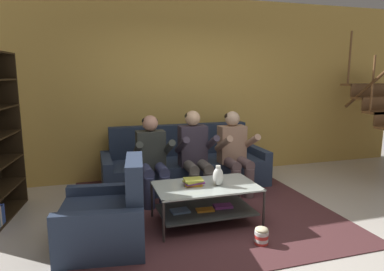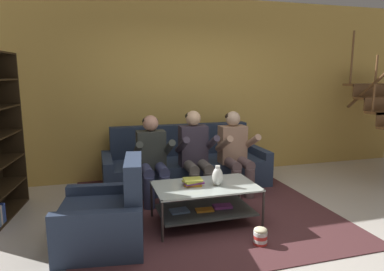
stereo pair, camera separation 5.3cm
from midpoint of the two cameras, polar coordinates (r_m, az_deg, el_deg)
name	(u,v)px [view 1 (the left image)]	position (r m, az deg, el deg)	size (l,w,h in m)	color
ground	(248,237)	(3.80, 8.89, -16.30)	(16.80, 16.80, 0.00)	beige
back_partition	(184,89)	(5.72, -1.54, 7.81)	(8.40, 0.12, 2.90)	gold
couch	(185,166)	(5.27, -1.52, -5.17)	(2.47, 0.88, 0.90)	#2A3851
person_seated_left	(152,156)	(4.56, -6.97, -3.36)	(0.50, 0.58, 1.15)	#363A5C
person_seated_middle	(195,151)	(4.69, 0.17, -2.63)	(0.50, 0.58, 1.19)	#58514C
person_seated_right	(235,149)	(4.90, 6.84, -2.31)	(0.50, 0.58, 1.17)	brown
coffee_table	(206,198)	(3.95, 1.90, -10.39)	(1.15, 0.68, 0.45)	#B3BFB8
area_rug	(197,204)	(4.59, 0.43, -11.33)	(3.09, 3.34, 0.01)	#4F2A2D
vase	(218,176)	(3.88, 3.98, -6.78)	(0.12, 0.12, 0.23)	silver
book_stack	(193,182)	(3.88, -0.15, -7.75)	(0.24, 0.20, 0.08)	orange
armchair	(107,219)	(3.59, -14.35, -13.28)	(0.92, 0.97, 0.88)	#28344C
popcorn_tub	(261,236)	(3.63, 11.07, -16.10)	(0.14, 0.14, 0.19)	red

